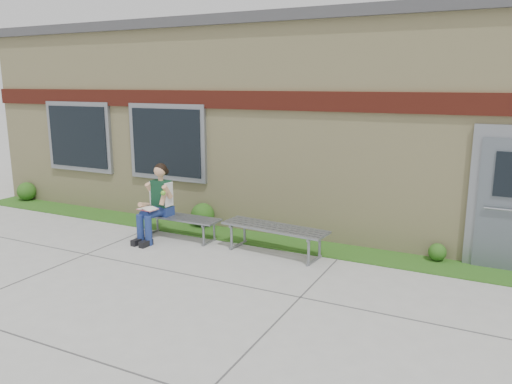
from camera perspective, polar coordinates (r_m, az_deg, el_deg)
The scene contains 9 objects.
ground at distance 7.11m, azimuth -4.12°, elevation -11.94°, with size 80.00×80.00×0.00m, color #9E9E99.
grass_strip at distance 9.28m, azimuth 4.09°, elevation -5.95°, with size 16.00×0.80×0.02m, color #234B14.
school_building at distance 12.05m, azimuth 10.47°, elevation 8.27°, with size 16.20×6.22×4.20m.
bench_left at distance 9.65m, azimuth -8.77°, elevation -3.34°, with size 1.67×0.47×0.43m.
bench_right at distance 8.67m, azimuth 2.13°, elevation -4.67°, with size 1.95×0.71×0.50m.
girl at distance 9.58m, azimuth -11.32°, elevation -1.10°, with size 0.54×0.93×1.44m.
shrub_west at distance 13.83m, azimuth -24.74°, elevation 0.08°, with size 0.46×0.46×0.46m, color #234B14.
shrub_mid at distance 10.35m, azimuth -6.12°, elevation -2.59°, with size 0.48×0.48×0.48m, color #234B14.
shrub_east at distance 8.89m, azimuth 20.02°, elevation -6.46°, with size 0.29×0.29×0.29m, color #234B14.
Camera 1 is at (3.33, -5.56, 2.92)m, focal length 35.00 mm.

